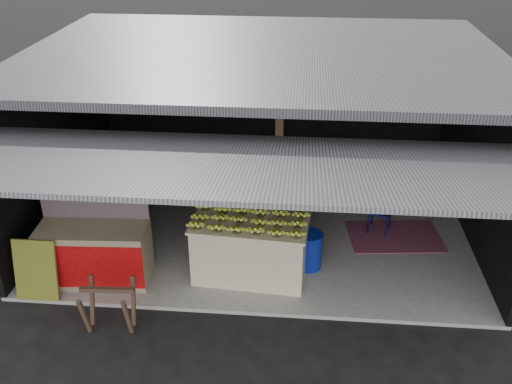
# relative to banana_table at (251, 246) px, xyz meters

# --- Properties ---
(ground) EXTENTS (80.00, 80.00, 0.00)m
(ground) POSITION_rel_banana_table_xyz_m (0.04, -0.92, -0.52)
(ground) COLOR black
(ground) RESTS_ON ground
(concrete_slab) EXTENTS (7.00, 5.00, 0.06)m
(concrete_slab) POSITION_rel_banana_table_xyz_m (0.04, 1.58, -0.49)
(concrete_slab) COLOR gray
(concrete_slab) RESTS_ON ground
(shophouse) EXTENTS (7.40, 7.29, 3.02)m
(shophouse) POSITION_rel_banana_table_xyz_m (0.04, 1.89, 1.58)
(shophouse) COLOR black
(shophouse) RESTS_ON ground
(banana_table) EXTENTS (1.74, 1.15, 0.92)m
(banana_table) POSITION_rel_banana_table_xyz_m (0.00, 0.00, 0.00)
(banana_table) COLOR beige
(banana_table) RESTS_ON concrete_slab
(banana_pile) EXTENTS (1.61, 1.04, 0.18)m
(banana_pile) POSITION_rel_banana_table_xyz_m (-0.00, 0.00, 0.55)
(banana_pile) COLOR yellow
(banana_pile) RESTS_ON banana_table
(white_crate) EXTENTS (1.03, 0.75, 1.07)m
(white_crate) POSITION_rel_banana_table_xyz_m (-0.13, 0.84, 0.07)
(white_crate) COLOR white
(white_crate) RESTS_ON concrete_slab
(neighbor_stall) EXTENTS (1.59, 0.78, 1.60)m
(neighbor_stall) POSITION_rel_banana_table_xyz_m (-2.24, -0.34, 0.02)
(neighbor_stall) COLOR #998466
(neighbor_stall) RESTS_ON concrete_slab
(green_signboard) EXTENTS (0.60, 0.21, 0.89)m
(green_signboard) POSITION_rel_banana_table_xyz_m (-2.91, -0.84, -0.01)
(green_signboard) COLOR black
(green_signboard) RESTS_ON concrete_slab
(sawhorse) EXTENTS (0.70, 0.62, 0.67)m
(sawhorse) POSITION_rel_banana_table_xyz_m (-1.72, -1.35, -0.10)
(sawhorse) COLOR #4C3326
(sawhorse) RESTS_ON ground
(water_barrel) EXTENTS (0.38, 0.38, 0.56)m
(water_barrel) POSITION_rel_banana_table_xyz_m (0.86, 0.22, -0.18)
(water_barrel) COLOR navy
(water_barrel) RESTS_ON concrete_slab
(plastic_chair) EXTENTS (0.48, 0.48, 0.80)m
(plastic_chair) POSITION_rel_banana_table_xyz_m (2.05, 1.43, 0.01)
(plastic_chair) COLOR #0B0A38
(plastic_chair) RESTS_ON concrete_slab
(magenta_rug) EXTENTS (1.60, 1.16, 0.01)m
(magenta_rug) POSITION_rel_banana_table_xyz_m (2.28, 1.20, -0.46)
(magenta_rug) COLOR maroon
(magenta_rug) RESTS_ON concrete_slab
(picture_frames) EXTENTS (1.62, 0.04, 0.46)m
(picture_frames) POSITION_rel_banana_table_xyz_m (-0.13, 3.97, 1.41)
(picture_frames) COLOR black
(picture_frames) RESTS_ON shophouse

